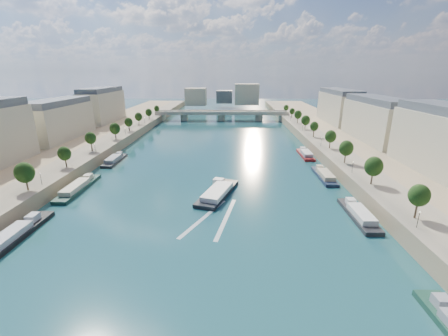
{
  "coord_description": "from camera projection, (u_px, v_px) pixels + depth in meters",
  "views": [
    {
      "loc": [
        8.74,
        -18.84,
        40.2
      ],
      "look_at": [
        5.95,
        89.63,
        5.0
      ],
      "focal_mm": 24.0,
      "sensor_mm": 36.0,
      "label": 1
    }
  ],
  "objects": [
    {
      "name": "ground",
      "position": [
        210.0,
        172.0,
        125.62
      ],
      "size": [
        700.0,
        700.0,
        0.0
      ],
      "primitive_type": "plane",
      "color": "#0C3236",
      "rests_on": "ground"
    },
    {
      "name": "quay_left",
      "position": [
        41.0,
        165.0,
        126.61
      ],
      "size": [
        44.0,
        520.0,
        5.0
      ],
      "primitive_type": "cube",
      "color": "#9E8460",
      "rests_on": "ground"
    },
    {
      "name": "quay_right",
      "position": [
        385.0,
        167.0,
        123.08
      ],
      "size": [
        44.0,
        520.0,
        5.0
      ],
      "primitive_type": "cube",
      "color": "#9E8460",
      "rests_on": "ground"
    },
    {
      "name": "pave_left",
      "position": [
        75.0,
        159.0,
        125.45
      ],
      "size": [
        14.0,
        520.0,
        0.1
      ],
      "primitive_type": "cube",
      "color": "gray",
      "rests_on": "quay_left"
    },
    {
      "name": "pave_right",
      "position": [
        349.0,
        161.0,
        122.66
      ],
      "size": [
        14.0,
        520.0,
        0.1
      ],
      "primitive_type": "cube",
      "color": "gray",
      "rests_on": "quay_right"
    },
    {
      "name": "trees_left",
      "position": [
        80.0,
        145.0,
        125.63
      ],
      "size": [
        4.8,
        268.8,
        8.26
      ],
      "color": "#382B1E",
      "rests_on": "ground"
    },
    {
      "name": "trees_right",
      "position": [
        337.0,
        143.0,
        130.55
      ],
      "size": [
        4.8,
        268.8,
        8.26
      ],
      "color": "#382B1E",
      "rests_on": "ground"
    },
    {
      "name": "lamps_left",
      "position": [
        72.0,
        160.0,
        114.99
      ],
      "size": [
        0.36,
        200.36,
        4.28
      ],
      "color": "black",
      "rests_on": "ground"
    },
    {
      "name": "lamps_right",
      "position": [
        335.0,
        151.0,
        126.69
      ],
      "size": [
        0.36,
        200.36,
        4.28
      ],
      "color": "black",
      "rests_on": "ground"
    },
    {
      "name": "buildings_left",
      "position": [
        23.0,
        127.0,
        134.03
      ],
      "size": [
        16.0,
        226.0,
        23.2
      ],
      "color": "#C5B797",
      "rests_on": "ground"
    },
    {
      "name": "buildings_right",
      "position": [
        407.0,
        129.0,
        129.87
      ],
      "size": [
        16.0,
        226.0,
        23.2
      ],
      "color": "#C5B797",
      "rests_on": "ground"
    },
    {
      "name": "skyline",
      "position": [
        227.0,
        95.0,
        329.76
      ],
      "size": [
        79.0,
        42.0,
        22.0
      ],
      "color": "#C5B797",
      "rests_on": "ground"
    },
    {
      "name": "bridge",
      "position": [
        221.0,
        114.0,
        254.86
      ],
      "size": [
        112.0,
        12.0,
        8.15
      ],
      "color": "#C1B79E",
      "rests_on": "ground"
    },
    {
      "name": "tour_barge",
      "position": [
        218.0,
        192.0,
        101.65
      ],
      "size": [
        14.51,
        26.15,
        3.6
      ],
      "rotation": [
        0.0,
        0.0,
        -0.31
      ],
      "color": "black",
      "rests_on": "ground"
    },
    {
      "name": "wake",
      "position": [
        215.0,
        218.0,
        86.07
      ],
      "size": [
        15.4,
        25.77,
        0.04
      ],
      "color": "silver",
      "rests_on": "ground"
    },
    {
      "name": "moored_barges_left",
      "position": [
        13.0,
        237.0,
        74.27
      ],
      "size": [
        5.0,
        156.19,
        3.6
      ],
      "color": "#1B253B",
      "rests_on": "ground"
    },
    {
      "name": "moored_barges_right",
      "position": [
        366.0,
        224.0,
        81.03
      ],
      "size": [
        5.0,
        159.76,
        3.6
      ],
      "color": "black",
      "rests_on": "ground"
    }
  ]
}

